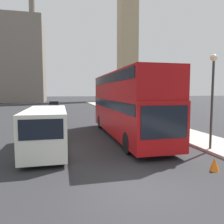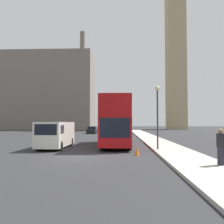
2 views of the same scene
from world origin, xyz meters
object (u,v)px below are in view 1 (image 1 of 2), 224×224
(red_double_decker_bus, at_px, (126,102))
(parked_sedan, at_px, (54,105))
(clock_tower, at_px, (128,2))
(white_van, at_px, (46,129))
(street_lamp, at_px, (213,86))

(red_double_decker_bus, height_order, parked_sedan, red_double_decker_bus)
(clock_tower, height_order, parked_sedan, clock_tower)
(white_van, height_order, parked_sedan, white_van)
(parked_sedan, bearing_deg, red_double_decker_bus, -78.34)
(clock_tower, xyz_separation_m, white_van, (-23.87, -63.25, -32.81))
(white_van, distance_m, street_lamp, 8.86)
(clock_tower, relative_size, white_van, 10.97)
(clock_tower, bearing_deg, street_lamp, -103.38)
(clock_tower, height_order, street_lamp, clock_tower)
(clock_tower, bearing_deg, red_double_decker_bus, -107.18)
(white_van, relative_size, street_lamp, 1.24)
(clock_tower, xyz_separation_m, street_lamp, (-15.50, -65.13, -30.59))
(clock_tower, bearing_deg, parked_sedan, -126.08)
(street_lamp, relative_size, parked_sedan, 1.10)
(clock_tower, distance_m, parked_sedan, 53.14)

